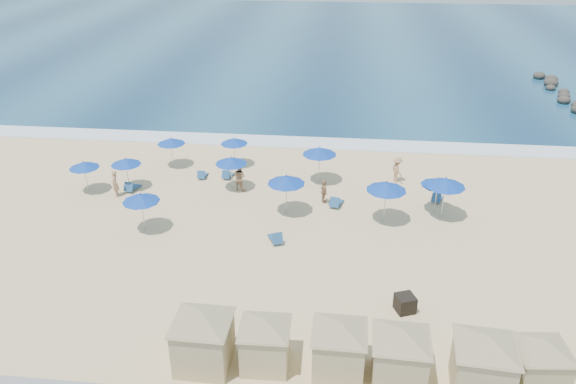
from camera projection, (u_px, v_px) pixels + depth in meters
The scene contains 31 objects.
ground at pixel (295, 246), 31.05m from camera, with size 160.00×160.00×0.00m, color beige.
ocean at pixel (331, 42), 79.97m from camera, with size 160.00×80.00×0.06m, color navy.
surf_line at pixel (313, 143), 44.82m from camera, with size 160.00×2.50×0.08m, color white.
trash_bin at pixel (405, 303), 25.84m from camera, with size 0.82×0.82×0.82m, color black.
cabana_0 at pixel (202, 331), 22.24m from camera, with size 4.64×4.64×2.91m.
cabana_1 at pixel (265, 336), 22.31m from camera, with size 4.07×4.07×2.55m.
cabana_2 at pixel (339, 340), 21.93m from camera, with size 4.34×4.34×2.72m.
cabana_3 at pixel (401, 348), 21.48m from camera, with size 4.44×4.44×2.79m.
cabana_4 at pixel (485, 356), 20.97m from camera, with size 4.65×4.65×2.93m.
cabana_5 at pixel (541, 358), 21.21m from camera, with size 4.03×4.03×2.54m.
umbrella_0 at pixel (84, 165), 36.27m from camera, with size 1.95×1.95×2.22m.
umbrella_1 at pixel (126, 161), 36.69m from camera, with size 1.98×1.98×2.25m.
umbrella_2 at pixel (171, 141), 39.96m from camera, with size 1.99×1.99×2.26m.
umbrella_3 at pixel (141, 198), 31.68m from camera, with size 2.14×2.14×2.43m.
umbrella_4 at pixel (234, 141), 40.05m from camera, with size 1.95×1.95×2.22m.
umbrella_5 at pixel (231, 160), 36.53m from camera, with size 2.10×2.10×2.39m.
umbrella_6 at pixel (286, 180), 33.46m from camera, with size 2.29×2.29×2.61m.
umbrella_7 at pixel (320, 151), 37.44m from camera, with size 2.31×2.31×2.63m.
umbrella_8 at pixel (387, 186), 32.48m from camera, with size 2.37×2.37×2.70m.
umbrella_9 at pixel (438, 182), 33.70m from camera, with size 2.07×2.07×2.35m.
umbrella_10 at pixel (446, 182), 32.95m from camera, with size 2.38×2.38×2.71m.
beach_chair_0 at pixel (132, 187), 37.14m from camera, with size 0.80×1.43×0.75m.
beach_chair_1 at pixel (202, 175), 38.95m from camera, with size 0.57×1.21×0.66m.
beach_chair_2 at pixel (228, 175), 38.93m from camera, with size 0.76×1.33×0.69m.
beach_chair_3 at pixel (276, 238), 31.34m from camera, with size 1.06×1.48×0.75m.
beach_chair_4 at pixel (336, 202), 35.18m from camera, with size 0.97×1.49×0.75m.
beach_chair_5 at pixel (437, 198), 35.76m from camera, with size 1.00×1.39×0.70m.
beachgoer_0 at pixel (115, 184), 36.14m from camera, with size 0.65×0.43×1.79m, color tan.
beachgoer_1 at pixel (239, 177), 36.96m from camera, with size 0.91×0.71×1.86m, color tan.
beachgoer_2 at pixel (324, 192), 35.33m from camera, with size 0.92×0.38×1.57m, color tan.
beachgoer_3 at pixel (397, 170), 38.12m from camera, with size 1.14×0.66×1.77m, color tan.
Camera 1 is at (2.38, -26.34, 16.55)m, focal length 35.00 mm.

